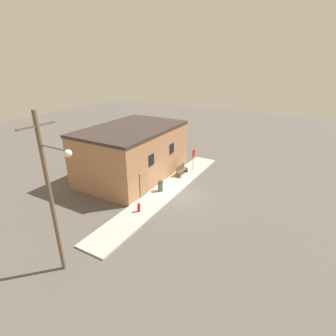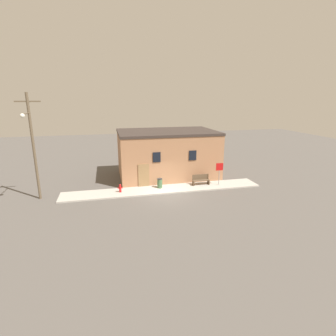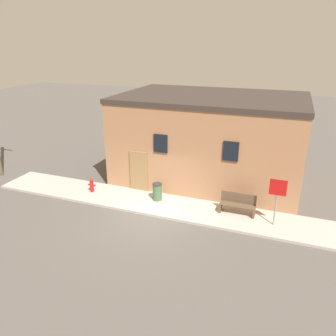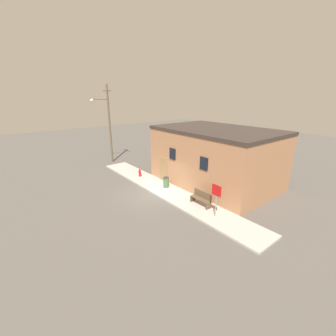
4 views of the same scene
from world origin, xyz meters
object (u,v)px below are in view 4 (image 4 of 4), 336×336
object	(u,v)px
fire_hydrant	(140,173)
utility_pole	(108,121)
stop_sign	(216,195)
trash_bin	(166,182)
bench	(201,198)

from	to	relation	value
fire_hydrant	utility_pole	distance (m)	7.62
utility_pole	fire_hydrant	bearing A→B (deg)	-1.13
stop_sign	utility_pole	size ratio (longest dim) A/B	0.25
trash_bin	fire_hydrant	bearing A→B (deg)	-174.78
fire_hydrant	utility_pole	bearing A→B (deg)	178.87
bench	utility_pole	xyz separation A→B (m)	(-13.80, -0.21, 4.02)
bench	fire_hydrant	bearing A→B (deg)	-177.42
utility_pole	bench	bearing A→B (deg)	0.86
stop_sign	trash_bin	xyz separation A→B (m)	(-5.49, 0.44, -1.02)
stop_sign	trash_bin	bearing A→B (deg)	175.42
bench	trash_bin	distance (m)	3.88
trash_bin	utility_pole	size ratio (longest dim) A/B	0.10
fire_hydrant	utility_pole	xyz separation A→B (m)	(-6.41, 0.13, 4.12)
fire_hydrant	stop_sign	xyz separation A→B (m)	(9.00, -0.12, 1.10)
bench	utility_pole	size ratio (longest dim) A/B	0.19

